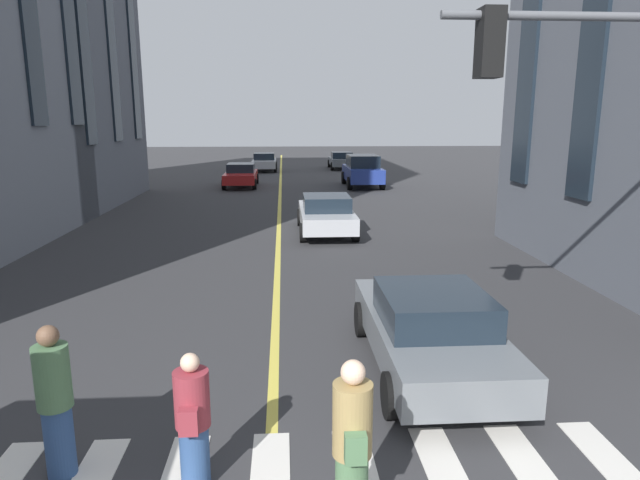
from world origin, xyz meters
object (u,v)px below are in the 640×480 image
Objects in this scene: pedestrian_companion at (352,448)px; traffic_light_mast at (638,122)px; car_grey_far at (341,160)px; car_silver_trailing at (264,162)px; pedestrian_near at (55,402)px; car_blue_parked_a at (362,170)px; car_red_parked_b at (241,175)px; car_silver_near at (326,214)px; car_grey_oncoming at (430,329)px; pedestrian_far at (193,422)px.

traffic_light_mast is at bearing -56.05° from pedestrian_companion.
pedestrian_companion is 6.04m from traffic_light_mast.
car_grey_far and car_silver_trailing have the same top height.
car_silver_trailing is (-1.29, 6.18, 0.00)m from car_grey_far.
pedestrian_near is (-37.84, 1.08, 0.20)m from car_silver_trailing.
pedestrian_near is at bearing 103.65° from traffic_light_mast.
car_blue_parked_a reaches higher than car_silver_trailing.
car_red_parked_b is at bearing 86.13° from car_blue_parked_a.
car_blue_parked_a is 1.07× the size of car_silver_near.
car_blue_parked_a is 28.41m from pedestrian_companion.
car_blue_parked_a reaches higher than car_grey_far.
traffic_light_mast is (-25.19, -0.26, 2.95)m from car_blue_parked_a.
car_blue_parked_a is at bearing -5.60° from car_grey_oncoming.
pedestrian_far is (-39.44, 5.71, 0.08)m from car_grey_far.
pedestrian_far is at bearing 63.91° from pedestrian_companion.
car_silver_near and car_grey_far have the same top height.
car_silver_near is (-14.14, -4.01, 0.00)m from car_red_parked_b.
car_silver_near is 0.80× the size of traffic_light_mast.
car_red_parked_b is 1.00× the size of car_silver_near.
car_silver_near is at bearing 172.88° from car_grey_far.
pedestrian_near reaches higher than car_red_parked_b.
car_grey_far is 6.32m from car_silver_trailing.
pedestrian_far is 0.28× the size of traffic_light_mast.
car_silver_near is at bearing 4.20° from car_grey_oncoming.
car_silver_trailing is (10.34, -1.05, 0.00)m from car_red_parked_b.
pedestrian_near is at bearing 169.49° from car_grey_far.
car_silver_trailing is 2.45× the size of pedestrian_near.
car_grey_oncoming and car_grey_far have the same top height.
car_silver_trailing is 2.81× the size of pedestrian_far.
pedestrian_far is (-13.67, 2.49, 0.08)m from car_silver_near.
car_blue_parked_a is 12.12m from car_grey_far.
car_silver_near is 13.96m from pedestrian_near.
car_red_parked_b is at bearing 15.85° from car_silver_near.
car_silver_near is at bearing -164.15° from car_red_parked_b.
car_silver_trailing is at bearing 10.14° from traffic_light_mast.
pedestrian_companion reaches higher than car_grey_far.
traffic_light_mast reaches higher than pedestrian_far.
car_silver_trailing is at bearing -5.82° from car_red_parked_b.
traffic_light_mast reaches higher than car_grey_far.
car_grey_far is 40.44m from pedestrian_companion.
car_grey_far is at bearing -7.12° from car_silver_near.
traffic_light_mast is at bearing -163.73° from car_red_parked_b.
pedestrian_companion is (-14.46, 0.87, 0.21)m from car_silver_near.
car_grey_far is 0.80× the size of traffic_light_mast.
pedestrian_far is (-2.69, 3.30, 0.08)m from car_grey_oncoming.
car_blue_parked_a is 27.97m from pedestrian_near.
car_blue_parked_a is 1.07× the size of car_grey_oncoming.
car_silver_near is at bearing -10.33° from pedestrian_far.
traffic_light_mast is at bearing -169.86° from car_silver_trailing.
car_grey_oncoming is 4.22m from traffic_light_mast.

